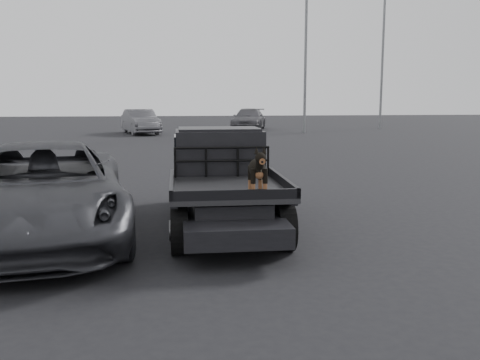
{
  "coord_description": "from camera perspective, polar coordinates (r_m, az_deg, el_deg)",
  "views": [
    {
      "loc": [
        -1.25,
        -8.09,
        2.42
      ],
      "look_at": [
        -0.34,
        -0.51,
        1.23
      ],
      "focal_mm": 40.0,
      "sensor_mm": 36.0,
      "label": 1
    }
  ],
  "objects": [
    {
      "name": "distant_car_a",
      "position": [
        35.69,
        -10.56,
        6.15
      ],
      "size": [
        2.94,
        5.12,
        1.59
      ],
      "primitive_type": "imported",
      "rotation": [
        0.0,
        0.0,
        0.28
      ],
      "color": "#515156",
      "rests_on": "ground"
    },
    {
      "name": "floodlight_far",
      "position": [
        42.66,
        15.12,
        16.27
      ],
      "size": [
        1.08,
        0.28,
        15.01
      ],
      "color": "slate",
      "rests_on": "ground"
    },
    {
      "name": "ute_cab",
      "position": [
        10.8,
        -2.27,
        3.26
      ],
      "size": [
        1.72,
        1.3,
        0.88
      ],
      "primitive_type": null,
      "color": "black",
      "rests_on": "flatbed_ute"
    },
    {
      "name": "floodlight_mid",
      "position": [
        36.4,
        7.06,
        15.45
      ],
      "size": [
        1.08,
        0.28,
        12.04
      ],
      "color": "slate",
      "rests_on": "ground"
    },
    {
      "name": "distant_car_b",
      "position": [
        39.44,
        0.94,
        6.5
      ],
      "size": [
        3.41,
        5.66,
        1.54
      ],
      "primitive_type": "imported",
      "rotation": [
        0.0,
        0.0,
        -0.25
      ],
      "color": "#4D4C51",
      "rests_on": "ground"
    },
    {
      "name": "flatbed_ute",
      "position": [
        10.0,
        -1.81,
        -2.41
      ],
      "size": [
        2.0,
        5.4,
        0.92
      ],
      "primitive_type": null,
      "color": "black",
      "rests_on": "ground"
    },
    {
      "name": "ground",
      "position": [
        8.53,
        1.91,
        -7.59
      ],
      "size": [
        120.0,
        120.0,
        0.0
      ],
      "primitive_type": "plane",
      "color": "black",
      "rests_on": "ground"
    },
    {
      "name": "dog",
      "position": [
        8.04,
        1.86,
        0.82
      ],
      "size": [
        0.32,
        0.6,
        0.74
      ],
      "primitive_type": null,
      "color": "black",
      "rests_on": "flatbed_ute"
    },
    {
      "name": "parked_suv",
      "position": [
        9.68,
        -20.28,
        -1.18
      ],
      "size": [
        3.64,
        6.26,
        1.64
      ],
      "primitive_type": "imported",
      "rotation": [
        0.0,
        0.0,
        0.16
      ],
      "color": "#313136",
      "rests_on": "ground"
    },
    {
      "name": "headache_rack",
      "position": [
        10.08,
        -1.93,
        1.91
      ],
      "size": [
        1.8,
        0.08,
        0.55
      ],
      "primitive_type": null,
      "color": "black",
      "rests_on": "flatbed_ute"
    }
  ]
}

